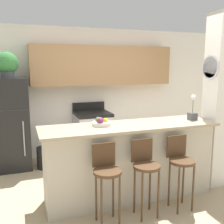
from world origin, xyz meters
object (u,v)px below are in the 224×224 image
object	(u,v)px
orchid_vase	(193,112)
bar_stool_mid	(145,167)
bar_stool_right	(180,162)
refrigerator	(11,124)
bar_stool_left	(106,173)
trash_bin	(45,158)
fruit_bowl	(101,123)
potted_plant_on_fridge	(7,64)
stove_range	(93,135)

from	to	relation	value
orchid_vase	bar_stool_mid	bearing A→B (deg)	-154.66
bar_stool_right	refrigerator	bearing A→B (deg)	133.19
bar_stool_left	trash_bin	distance (m)	2.05
orchid_vase	fruit_bowl	size ratio (longest dim) A/B	1.48
bar_stool_left	potted_plant_on_fridge	world-z (taller)	potted_plant_on_fridge
bar_stool_left	trash_bin	xyz separation A→B (m)	(-0.52, 1.93, -0.42)
stove_range	fruit_bowl	size ratio (longest dim) A/B	4.32
bar_stool_left	orchid_vase	size ratio (longest dim) A/B	2.53
refrigerator	bar_stool_mid	distance (m)	2.67
orchid_vase	trash_bin	world-z (taller)	orchid_vase
fruit_bowl	orchid_vase	bearing A→B (deg)	-2.95
bar_stool_left	trash_bin	size ratio (longest dim) A/B	2.45
bar_stool_left	potted_plant_on_fridge	distance (m)	2.71
trash_bin	potted_plant_on_fridge	bearing A→B (deg)	156.06
orchid_vase	trash_bin	distance (m)	2.65
bar_stool_left	fruit_bowl	distance (m)	0.71
bar_stool_mid	orchid_vase	world-z (taller)	orchid_vase
trash_bin	refrigerator	bearing A→B (deg)	156.07
bar_stool_left	refrigerator	bearing A→B (deg)	115.97
trash_bin	bar_stool_left	bearing A→B (deg)	-74.91
potted_plant_on_fridge	orchid_vase	xyz separation A→B (m)	(2.53, -1.71, -0.69)
bar_stool_right	trash_bin	distance (m)	2.48
bar_stool_right	orchid_vase	xyz separation A→B (m)	(0.49, 0.46, 0.54)
bar_stool_left	bar_stool_right	size ratio (longest dim) A/B	1.00
bar_stool_mid	trash_bin	bearing A→B (deg)	117.62
orchid_vase	fruit_bowl	distance (m)	1.37
stove_range	potted_plant_on_fridge	xyz separation A→B (m)	(-1.50, -0.03, 1.37)
bar_stool_right	bar_stool_mid	bearing A→B (deg)	180.00
bar_stool_mid	bar_stool_right	distance (m)	0.49
stove_range	orchid_vase	bearing A→B (deg)	-59.22
orchid_vase	trash_bin	xyz separation A→B (m)	(-1.99, 1.47, -0.95)
bar_stool_left	bar_stool_mid	world-z (taller)	same
stove_range	bar_stool_right	distance (m)	2.27
bar_stool_right	orchid_vase	distance (m)	0.86
bar_stool_mid	potted_plant_on_fridge	size ratio (longest dim) A/B	2.13
bar_stool_mid	refrigerator	bearing A→B (deg)	125.48
bar_stool_right	stove_range	bearing A→B (deg)	103.81
refrigerator	stove_range	world-z (taller)	refrigerator
potted_plant_on_fridge	orchid_vase	size ratio (longest dim) A/B	1.19
orchid_vase	bar_stool_left	bearing A→B (deg)	-162.47
stove_range	bar_stool_right	size ratio (longest dim) A/B	1.15
stove_range	trash_bin	world-z (taller)	stove_range
refrigerator	trash_bin	bearing A→B (deg)	-23.93
bar_stool_mid	orchid_vase	distance (m)	1.21
refrigerator	bar_stool_right	world-z (taller)	refrigerator
bar_stool_left	fruit_bowl	xyz separation A→B (m)	(0.10, 0.54, 0.46)
fruit_bowl	trash_bin	size ratio (longest dim) A/B	0.65
refrigerator	bar_stool_right	size ratio (longest dim) A/B	1.72
fruit_bowl	bar_stool_left	bearing A→B (deg)	-101.01
stove_range	bar_stool_left	world-z (taller)	stove_range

